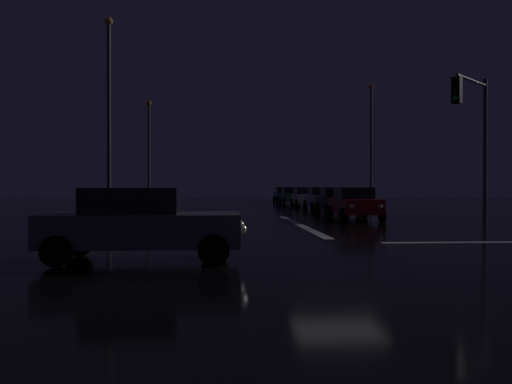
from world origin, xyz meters
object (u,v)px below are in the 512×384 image
object	(u,v)px
sedan_gray_crossing	(140,224)
sedan_silver	(322,198)
streetlamp_left_near	(109,104)
sedan_green	(292,196)
sedan_black	(337,200)
sedan_blue	(284,195)
streetlamp_right_far	(371,137)
traffic_signal_ne	(474,122)
streetlamp_left_far	(149,145)
sedan_red	(354,203)
sedan_white	(306,197)

from	to	relation	value
sedan_gray_crossing	sedan_silver	bearing A→B (deg)	71.22
streetlamp_left_near	sedan_green	bearing A→B (deg)	60.18
sedan_black	sedan_green	world-z (taller)	same
sedan_green	sedan_blue	distance (m)	5.55
streetlamp_right_far	sedan_gray_crossing	bearing A→B (deg)	-113.17
sedan_green	traffic_signal_ne	bearing A→B (deg)	-81.32
streetlamp_left_far	sedan_blue	bearing A→B (deg)	41.84
sedan_blue	streetlamp_left_far	distance (m)	16.91
sedan_blue	sedan_black	bearing A→B (deg)	-89.23
streetlamp_right_far	sedan_green	bearing A→B (deg)	137.46
sedan_silver	sedan_blue	bearing A→B (deg)	91.35
sedan_black	sedan_blue	bearing A→B (deg)	90.77
sedan_silver	sedan_black	bearing A→B (deg)	-91.23
sedan_silver	sedan_green	world-z (taller)	same
sedan_red	streetlamp_left_near	bearing A→B (deg)	168.60
sedan_silver	sedan_white	world-z (taller)	same
sedan_gray_crossing	streetlamp_right_far	bearing A→B (deg)	66.83
sedan_gray_crossing	streetlamp_left_near	bearing A→B (deg)	103.34
sedan_white	sedan_gray_crossing	xyz separation A→B (m)	(-8.47, -31.68, 0.00)
sedan_blue	traffic_signal_ne	distance (m)	33.56
traffic_signal_ne	streetlamp_left_near	world-z (taller)	streetlamp_left_near
sedan_black	streetlamp_left_near	size ratio (longest dim) A/B	0.42
sedan_green	sedan_white	bearing A→B (deg)	-87.98
sedan_blue	traffic_signal_ne	world-z (taller)	traffic_signal_ne
sedan_silver	sedan_blue	world-z (taller)	same
sedan_blue	traffic_signal_ne	size ratio (longest dim) A/B	0.68
sedan_silver	streetlamp_left_near	distance (m)	16.02
streetlamp_right_far	streetlamp_left_far	distance (m)	18.15
sedan_blue	sedan_silver	bearing A→B (deg)	-88.65
sedan_white	traffic_signal_ne	bearing A→B (deg)	-79.23
sedan_blue	streetlamp_left_far	world-z (taller)	streetlamp_left_far
sedan_white	streetlamp_right_far	xyz separation A→B (m)	(5.64, 1.29, 4.92)
sedan_red	traffic_signal_ne	distance (m)	6.64
sedan_black	sedan_blue	world-z (taller)	same
sedan_silver	sedan_green	xyz separation A→B (m)	(-0.39, 12.98, 0.00)
sedan_white	sedan_gray_crossing	distance (m)	32.79
streetlamp_left_far	sedan_silver	bearing A→B (deg)	-30.96
streetlamp_left_near	streetlamp_left_far	distance (m)	16.03
sedan_gray_crossing	traffic_signal_ne	size ratio (longest dim) A/B	0.68
sedan_white	sedan_black	bearing A→B (deg)	-89.79
sedan_green	streetlamp_left_near	world-z (taller)	streetlamp_left_near
sedan_silver	sedan_red	bearing A→B (deg)	-92.16
sedan_red	sedan_black	distance (m)	5.52
sedan_white	sedan_blue	size ratio (longest dim) A/B	1.00
traffic_signal_ne	streetlamp_left_far	bearing A→B (deg)	126.61
traffic_signal_ne	sedan_green	bearing A→B (deg)	98.68
sedan_white	streetlamp_right_far	distance (m)	7.60
sedan_white	traffic_signal_ne	distance (m)	21.54
sedan_red	streetlamp_right_far	bearing A→B (deg)	72.31
sedan_blue	streetlamp_right_far	bearing A→B (deg)	-61.58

